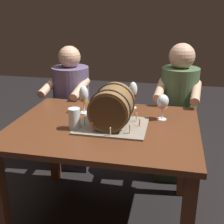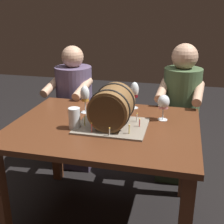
{
  "view_description": "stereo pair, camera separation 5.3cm",
  "coord_description": "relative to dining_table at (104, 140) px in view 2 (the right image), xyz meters",
  "views": [
    {
      "loc": [
        0.42,
        -1.72,
        1.48
      ],
      "look_at": [
        0.06,
        -0.02,
        0.84
      ],
      "focal_mm": 47.3,
      "sensor_mm": 36.0,
      "label": 1
    },
    {
      "loc": [
        0.47,
        -1.71,
        1.48
      ],
      "look_at": [
        0.06,
        -0.02,
        0.84
      ],
      "focal_mm": 47.3,
      "sensor_mm": 36.0,
      "label": 2
    }
  ],
  "objects": [
    {
      "name": "ground_plane",
      "position": [
        0.0,
        0.0,
        -0.63
      ],
      "size": [
        8.0,
        8.0,
        0.0
      ],
      "primitive_type": "plane",
      "color": "black"
    },
    {
      "name": "dining_table",
      "position": [
        0.0,
        0.0,
        0.0
      ],
      "size": [
        1.21,
        0.94,
        0.74
      ],
      "color": "#562D19",
      "rests_on": "ground"
    },
    {
      "name": "barrel_cake",
      "position": [
        0.06,
        -0.02,
        0.24
      ],
      "size": [
        0.44,
        0.36,
        0.27
      ],
      "color": "gray",
      "rests_on": "dining_table"
    },
    {
      "name": "wine_glass_empty",
      "position": [
        -0.03,
        0.28,
        0.24
      ],
      "size": [
        0.07,
        0.07,
        0.19
      ],
      "color": "white",
      "rests_on": "dining_table"
    },
    {
      "name": "wine_glass_red",
      "position": [
        0.13,
        0.37,
        0.24
      ],
      "size": [
        0.06,
        0.06,
        0.2
      ],
      "color": "white",
      "rests_on": "dining_table"
    },
    {
      "name": "wine_glass_amber",
      "position": [
        -0.19,
        0.19,
        0.24
      ],
      "size": [
        0.07,
        0.07,
        0.2
      ],
      "color": "white",
      "rests_on": "dining_table"
    },
    {
      "name": "wine_glass_rose",
      "position": [
        0.36,
        0.18,
        0.23
      ],
      "size": [
        0.08,
        0.08,
        0.18
      ],
      "color": "white",
      "rests_on": "dining_table"
    },
    {
      "name": "beer_pint",
      "position": [
        -0.16,
        -0.1,
        0.18
      ],
      "size": [
        0.07,
        0.07,
        0.14
      ],
      "color": "white",
      "rests_on": "dining_table"
    },
    {
      "name": "menu_card",
      "position": [
        0.04,
        0.38,
        0.19
      ],
      "size": [
        0.11,
        0.02,
        0.16
      ],
      "primitive_type": "cube",
      "rotation": [
        0.07,
        0.0,
        -0.04
      ],
      "color": "silver",
      "rests_on": "dining_table"
    },
    {
      "name": "person_seated_left",
      "position": [
        -0.48,
        0.71,
        -0.1
      ],
      "size": [
        0.39,
        0.48,
        1.14
      ],
      "color": "#372D40",
      "rests_on": "ground"
    },
    {
      "name": "person_seated_right",
      "position": [
        0.48,
        0.71,
        -0.09
      ],
      "size": [
        0.38,
        0.47,
        1.19
      ],
      "color": "#2A3A24",
      "rests_on": "ground"
    }
  ]
}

